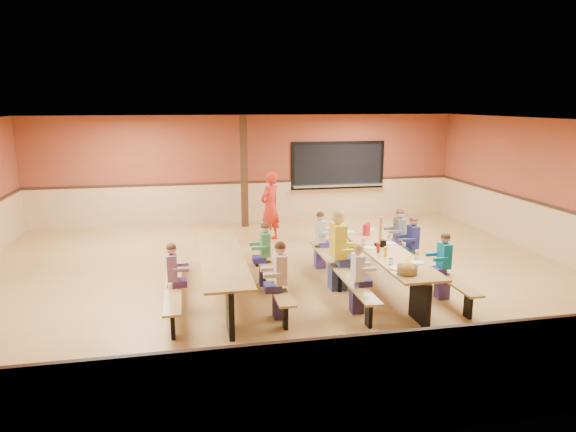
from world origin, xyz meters
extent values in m
plane|color=olive|center=(0.00, 0.00, 0.00)|extent=(12.00, 12.00, 0.00)
cube|color=brown|center=(0.00, 5.00, 1.50)|extent=(12.00, 0.04, 3.00)
cube|color=brown|center=(0.00, -5.00, 1.50)|extent=(12.00, 0.04, 3.00)
cube|color=brown|center=(6.00, 0.00, 1.50)|extent=(0.04, 10.00, 3.00)
cube|color=white|center=(0.00, 0.00, 3.00)|extent=(12.00, 10.00, 0.04)
cube|color=black|center=(2.60, 4.97, 1.55)|extent=(2.60, 0.06, 1.20)
cube|color=silver|center=(2.60, 4.88, 0.98)|extent=(2.70, 0.28, 0.06)
cube|color=black|center=(-0.20, 4.40, 1.50)|extent=(0.18, 0.18, 3.00)
cube|color=#A07A3F|center=(1.71, -0.87, 0.72)|extent=(0.75, 3.60, 0.04)
cube|color=black|center=(1.71, -2.42, 0.35)|extent=(0.08, 0.60, 0.70)
cube|color=black|center=(1.71, 0.68, 0.35)|extent=(0.08, 0.60, 0.70)
cube|color=#A07A3F|center=(0.88, -0.87, 0.43)|extent=(0.26, 3.60, 0.04)
cube|color=black|center=(0.88, -0.87, 0.21)|extent=(0.06, 0.18, 0.41)
cube|color=#A07A3F|center=(2.53, -0.87, 0.43)|extent=(0.26, 3.60, 0.04)
cube|color=black|center=(2.53, -0.87, 0.21)|extent=(0.06, 0.18, 0.41)
cube|color=#A07A3F|center=(-1.20, -0.68, 0.72)|extent=(0.75, 3.60, 0.04)
cube|color=black|center=(-1.20, -2.23, 0.35)|extent=(0.08, 0.60, 0.70)
cube|color=black|center=(-1.20, 0.87, 0.35)|extent=(0.08, 0.60, 0.70)
cube|color=#A07A3F|center=(-2.02, -0.68, 0.43)|extent=(0.26, 3.60, 0.04)
cube|color=black|center=(-2.02, -0.68, 0.21)|extent=(0.06, 0.18, 0.41)
cube|color=#A07A3F|center=(-0.37, -0.68, 0.43)|extent=(0.26, 3.60, 0.04)
cube|color=black|center=(-0.37, -0.68, 0.21)|extent=(0.06, 0.18, 0.41)
imported|color=red|center=(0.24, 2.79, 0.85)|extent=(0.74, 0.72, 1.71)
cylinder|color=#AE1723|center=(1.74, 0.10, 0.85)|extent=(0.16, 0.16, 0.22)
cube|color=black|center=(1.75, -0.73, 0.80)|extent=(0.10, 0.14, 0.13)
cylinder|color=yellow|center=(1.56, -1.33, 0.82)|extent=(0.06, 0.06, 0.17)
cylinder|color=#B2140F|center=(1.53, -1.08, 0.82)|extent=(0.06, 0.06, 0.17)
cube|color=black|center=(1.71, -0.70, 0.77)|extent=(0.16, 0.16, 0.06)
cube|color=#A07A3F|center=(1.71, -0.70, 1.05)|extent=(0.02, 0.09, 0.50)
camera|label=1|loc=(-1.75, -9.29, 3.33)|focal=32.00mm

